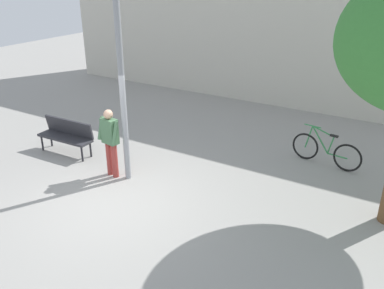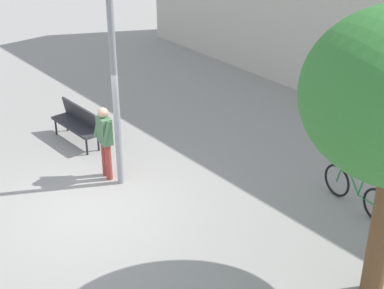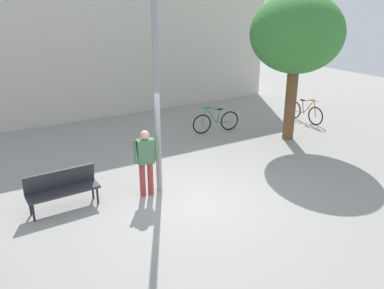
{
  "view_description": "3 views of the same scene",
  "coord_description": "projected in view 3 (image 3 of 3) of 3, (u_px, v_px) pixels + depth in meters",
  "views": [
    {
      "loc": [
        5.27,
        -5.52,
        4.67
      ],
      "look_at": [
        1.15,
        1.34,
        1.14
      ],
      "focal_mm": 38.29,
      "sensor_mm": 36.0,
      "label": 1
    },
    {
      "loc": [
        8.93,
        -4.65,
        6.61
      ],
      "look_at": [
        1.33,
        1.61,
        1.48
      ],
      "focal_mm": 54.74,
      "sensor_mm": 36.0,
      "label": 2
    },
    {
      "loc": [
        -4.42,
        -7.08,
        4.57
      ],
      "look_at": [
        0.51,
        1.14,
        1.02
      ],
      "focal_mm": 37.16,
      "sensor_mm": 36.0,
      "label": 3
    }
  ],
  "objects": [
    {
      "name": "park_bench",
      "position": [
        62.0,
        186.0,
        9.01
      ],
      "size": [
        1.61,
        0.52,
        0.92
      ],
      "color": "#2D2D33",
      "rests_on": "ground_plane"
    },
    {
      "name": "lamppost",
      "position": [
        156.0,
        74.0,
        9.04
      ],
      "size": [
        0.28,
        0.28,
        5.14
      ],
      "color": "gray",
      "rests_on": "ground_plane"
    },
    {
      "name": "bicycle_green",
      "position": [
        216.0,
        122.0,
        14.27
      ],
      "size": [
        1.8,
        0.31,
        0.97
      ],
      "color": "black",
      "rests_on": "ground_plane"
    },
    {
      "name": "ground_plane",
      "position": [
        198.0,
        203.0,
        9.41
      ],
      "size": [
        36.0,
        36.0,
        0.0
      ],
      "primitive_type": "plane",
      "color": "gray"
    },
    {
      "name": "building_facade",
      "position": [
        77.0,
        38.0,
        15.64
      ],
      "size": [
        17.18,
        2.0,
        6.15
      ],
      "primitive_type": "cube",
      "color": "beige",
      "rests_on": "ground_plane"
    },
    {
      "name": "plaza_tree",
      "position": [
        297.0,
        34.0,
        12.53
      ],
      "size": [
        2.96,
        2.96,
        4.77
      ],
      "color": "brown",
      "rests_on": "ground_plane"
    },
    {
      "name": "bicycle_orange",
      "position": [
        305.0,
        112.0,
        15.47
      ],
      "size": [
        0.1,
        1.81,
        0.97
      ],
      "color": "black",
      "rests_on": "ground_plane"
    },
    {
      "name": "person_by_lamppost",
      "position": [
        146.0,
        159.0,
        9.46
      ],
      "size": [
        0.62,
        0.35,
        1.67
      ],
      "color": "#9E3833",
      "rests_on": "ground_plane"
    }
  ]
}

